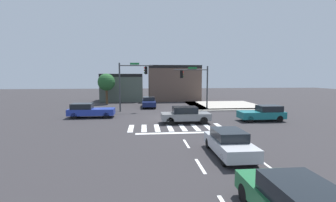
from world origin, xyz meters
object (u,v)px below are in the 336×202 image
car_teal (263,113)px  car_gray (185,115)px  traffic_signal_northeast (196,80)px  traffic_signal_northwest (131,78)px  car_blue (89,111)px  car_navy (149,102)px  car_silver (229,143)px  roadside_tree (106,82)px

car_teal → car_gray: bearing=2.5°
traffic_signal_northeast → car_teal: (4.99, -8.14, -3.07)m
car_gray → car_teal: bearing=-177.5°
car_gray → traffic_signal_northwest: bearing=-56.7°
car_blue → car_navy: 10.24m
traffic_signal_northwest → car_blue: (-4.21, -4.17, -3.37)m
car_teal → car_silver: 12.00m
traffic_signal_northwest → roadside_tree: 9.51m
car_blue → car_gray: car_gray is taller
traffic_signal_northeast → car_gray: bearing=72.1°
traffic_signal_northeast → car_teal: traffic_signal_northeast is taller
traffic_signal_northeast → car_navy: (-5.88, 3.46, -3.10)m
traffic_signal_northwest → car_gray: 10.28m
traffic_signal_northwest → car_silver: 18.98m
traffic_signal_northeast → traffic_signal_northwest: bearing=2.5°
car_gray → roadside_tree: (-9.60, 16.60, 2.58)m
car_silver → roadside_tree: 28.22m
car_navy → car_blue: bearing=-38.8°
traffic_signal_northwest → car_blue: traffic_signal_northwest is taller
traffic_signal_northeast → car_silver: size_ratio=1.29×
car_navy → roadside_tree: bearing=-125.8°
car_silver → traffic_signal_northwest: bearing=19.4°
car_blue → roadside_tree: roadside_tree is taller
traffic_signal_northeast → car_blue: size_ratio=1.19×
car_silver → car_gray: size_ratio=0.97×
car_blue → car_silver: 17.00m
car_navy → car_teal: (10.87, -11.59, 0.03)m
car_silver → car_gray: (-0.85, 9.49, 0.07)m
car_gray → car_navy: bearing=-75.3°
car_navy → traffic_signal_northwest: bearing=-30.0°
car_silver → roadside_tree: roadside_tree is taller
car_blue → car_navy: size_ratio=1.01×
car_gray → car_blue: bearing=-22.5°
car_blue → car_teal: bearing=-11.8°
car_blue → car_navy: car_blue is taller
car_blue → car_silver: car_blue is taller
traffic_signal_northwest → car_teal: (13.07, -7.79, -3.36)m
car_silver → roadside_tree: size_ratio=0.92×
car_teal → car_gray: 7.74m
traffic_signal_northeast → car_silver: bearing=84.0°
car_gray → roadside_tree: size_ratio=0.95×
car_teal → roadside_tree: (-17.33, 16.25, 2.60)m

